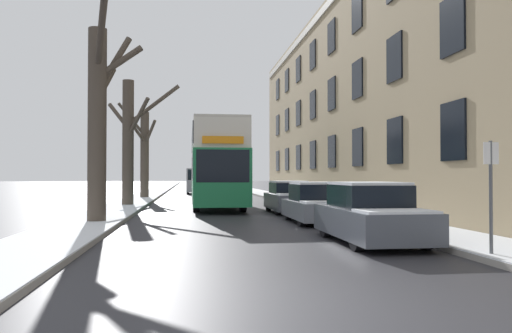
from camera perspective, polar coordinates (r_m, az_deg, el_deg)
ground_plane at (r=6.86m, az=6.98°, el=-15.44°), size 320.00×320.00×0.00m
sidewalk_left at (r=59.56m, az=-10.95°, el=-2.63°), size 2.27×130.00×0.16m
sidewalk_right at (r=59.84m, az=-1.11°, el=-2.64°), size 2.27×130.00×0.16m
terrace_facade_right at (r=30.06m, az=17.01°, el=7.28°), size 9.10×44.07×12.09m
bare_tree_left_0 at (r=18.17m, az=-17.53°, el=5.42°), size 1.87×3.94×7.26m
bare_tree_left_1 at (r=27.96m, az=-14.26°, el=2.98°), size 4.01×2.00×6.92m
bare_tree_left_2 at (r=37.32m, az=-12.68°, el=1.60°), size 2.88×2.05×7.01m
double_decker_bus at (r=27.08m, az=-4.60°, el=0.56°), size 2.57×11.42×4.37m
parked_car_0 at (r=13.09m, az=12.93°, el=-5.42°), size 1.85×4.35×1.55m
parked_car_1 at (r=18.31m, az=6.89°, el=-4.29°), size 1.84×4.04×1.48m
parked_car_2 at (r=23.17m, az=3.79°, el=-3.61°), size 1.74×4.24×1.48m
oncoming_van at (r=48.12m, az=-6.75°, el=-1.56°), size 2.00×5.39×2.40m
pedestrian_left_sidewalk at (r=19.29m, az=-17.36°, el=-3.36°), size 0.36×0.36×1.67m
street_sign_post at (r=10.98m, az=25.26°, el=-2.63°), size 0.32×0.07×2.41m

